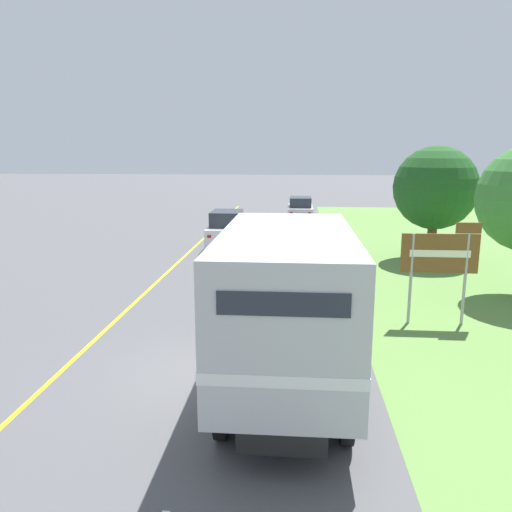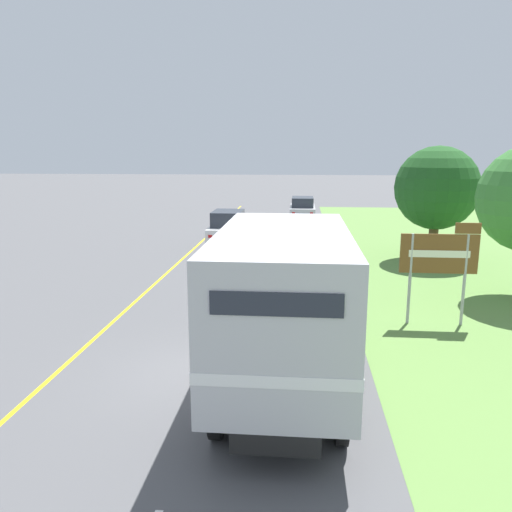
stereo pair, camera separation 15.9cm
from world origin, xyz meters
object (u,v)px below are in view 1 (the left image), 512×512
at_px(horse_trailer_truck, 287,297).
at_px(highway_sign, 441,257).
at_px(lead_car_silver_ahead, 300,209).
at_px(lead_car_white, 227,229).
at_px(roadside_tree_mid, 435,188).

bearing_deg(horse_trailer_truck, highway_sign, 43.57).
bearing_deg(lead_car_silver_ahead, lead_car_white, -110.51).
relative_size(lead_car_silver_ahead, roadside_tree_mid, 0.78).
xyz_separation_m(horse_trailer_truck, lead_car_silver_ahead, (0.45, 26.32, -1.07)).
distance_m(lead_car_silver_ahead, highway_sign, 22.48).
bearing_deg(lead_car_silver_ahead, horse_trailer_truck, -90.98).
bearing_deg(roadside_tree_mid, lead_car_white, 167.91).
height_order(lead_car_white, highway_sign, highway_sign).
xyz_separation_m(lead_car_white, lead_car_silver_ahead, (3.98, 10.64, -0.08)).
relative_size(horse_trailer_truck, highway_sign, 2.55).
xyz_separation_m(highway_sign, roadside_tree_mid, (2.18, 9.28, 1.36)).
bearing_deg(roadside_tree_mid, lead_car_silver_ahead, 115.74).
relative_size(lead_car_white, lead_car_silver_ahead, 0.96).
distance_m(lead_car_white, lead_car_silver_ahead, 11.36).
bearing_deg(roadside_tree_mid, horse_trailer_truck, -116.13).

